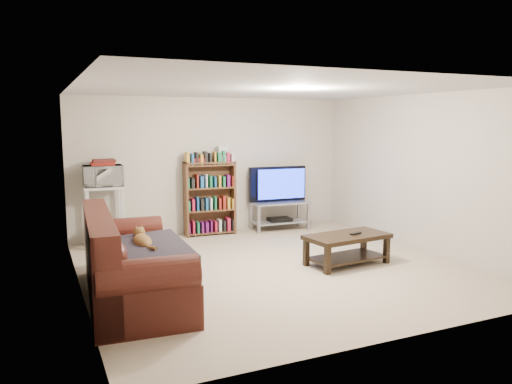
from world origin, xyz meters
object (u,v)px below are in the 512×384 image
sofa (127,269)px  coffee_table (347,244)px  tv_stand (280,211)px  bookshelf (210,197)px

sofa → coffee_table: (3.04, 0.14, -0.04)m
coffee_table → tv_stand: size_ratio=1.16×
bookshelf → tv_stand: bearing=-2.7°
coffee_table → bookshelf: bookshelf is taller
sofa → bookshelf: size_ratio=1.84×
sofa → coffee_table: 3.04m
bookshelf → sofa: bearing=-121.7°
sofa → bookshelf: 3.32m
coffee_table → bookshelf: 2.83m
coffee_table → bookshelf: size_ratio=0.96×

